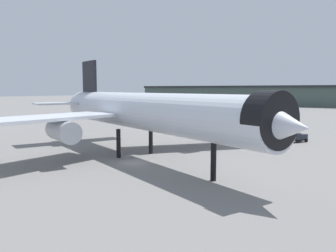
# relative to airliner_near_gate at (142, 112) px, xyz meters

# --- Properties ---
(ground) EXTENTS (900.00, 900.00, 0.00)m
(ground) POSITION_rel_airliner_near_gate_xyz_m (1.72, -3.48, -6.98)
(ground) COLOR slate
(airliner_near_gate) EXTENTS (55.09, 49.06, 15.85)m
(airliner_near_gate) POSITION_rel_airliner_near_gate_xyz_m (0.00, 0.00, 0.00)
(airliner_near_gate) COLOR silver
(airliner_near_gate) RESTS_ON ground
(baggage_tug_wing) EXTENTS (2.88, 3.57, 1.85)m
(baggage_tug_wing) POSITION_rel_airliner_near_gate_xyz_m (13.40, 30.69, -6.01)
(baggage_tug_wing) COLOR black
(baggage_tug_wing) RESTS_ON ground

